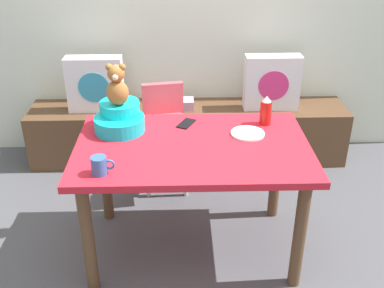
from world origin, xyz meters
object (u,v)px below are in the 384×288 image
(pillow_floral_left, at_px, (95,84))
(teddy_bear, at_px, (117,86))
(infant_seat_teal, at_px, (120,118))
(dinner_plate_near, at_px, (248,133))
(highchair, at_px, (166,124))
(coffee_mug, at_px, (100,166))
(book_stack, at_px, (181,104))
(pillow_floral_right, at_px, (272,83))
(dining_table, at_px, (193,161))
(ketchup_bottle, at_px, (266,111))
(cell_phone, at_px, (186,123))

(pillow_floral_left, bearing_deg, teddy_bear, -71.96)
(infant_seat_teal, distance_m, dinner_plate_near, 0.77)
(highchair, distance_m, dinner_plate_near, 0.83)
(coffee_mug, bearing_deg, highchair, 73.89)
(book_stack, height_order, coffee_mug, coffee_mug)
(dinner_plate_near, bearing_deg, pillow_floral_right, 71.83)
(dining_table, distance_m, dinner_plate_near, 0.37)
(book_stack, bearing_deg, coffee_mug, -105.83)
(book_stack, relative_size, coffee_mug, 1.67)
(ketchup_bottle, xyz_separation_m, dinner_plate_near, (-0.13, -0.14, -0.08))
(cell_phone, bearing_deg, highchair, -46.29)
(coffee_mug, bearing_deg, pillow_floral_right, 51.85)
(teddy_bear, distance_m, dinner_plate_near, 0.81)
(highchair, height_order, dinner_plate_near, highchair)
(teddy_bear, bearing_deg, cell_phone, 8.56)
(dining_table, bearing_deg, dinner_plate_near, 19.62)
(infant_seat_teal, bearing_deg, cell_phone, 8.49)
(coffee_mug, bearing_deg, teddy_bear, 85.02)
(pillow_floral_right, height_order, dining_table, pillow_floral_right)
(pillow_floral_right, distance_m, teddy_bear, 1.49)
(book_stack, xyz_separation_m, coffee_mug, (-0.42, -1.48, 0.29))
(pillow_floral_left, bearing_deg, coffee_mug, -79.79)
(highchair, bearing_deg, cell_phone, -72.94)
(highchair, bearing_deg, infant_seat_teal, -115.92)
(pillow_floral_right, xyz_separation_m, ketchup_bottle, (-0.21, -0.89, 0.15))
(pillow_floral_left, distance_m, book_stack, 0.71)
(pillow_floral_left, height_order, pillow_floral_right, same)
(pillow_floral_left, bearing_deg, dining_table, -57.43)
(infant_seat_teal, relative_size, cell_phone, 2.29)
(dining_table, distance_m, ketchup_bottle, 0.56)
(teddy_bear, relative_size, ketchup_bottle, 1.35)
(highchair, height_order, ketchup_bottle, ketchup_bottle)
(book_stack, relative_size, ketchup_bottle, 1.08)
(book_stack, bearing_deg, pillow_floral_right, -1.65)
(book_stack, height_order, ketchup_bottle, ketchup_bottle)
(book_stack, relative_size, dinner_plate_near, 1.00)
(pillow_floral_right, relative_size, dining_table, 0.33)
(pillow_floral_left, relative_size, ketchup_bottle, 2.38)
(dining_table, height_order, highchair, highchair)
(dinner_plate_near, bearing_deg, book_stack, 110.02)
(infant_seat_teal, bearing_deg, dining_table, -26.17)
(dining_table, xyz_separation_m, highchair, (-0.17, 0.74, -0.11))
(teddy_bear, bearing_deg, book_stack, 68.78)
(teddy_bear, bearing_deg, pillow_floral_left, 108.04)
(coffee_mug, bearing_deg, cell_phone, 52.29)
(pillow_floral_left, height_order, cell_phone, pillow_floral_left)
(infant_seat_teal, bearing_deg, highchair, 64.08)
(pillow_floral_left, height_order, dinner_plate_near, pillow_floral_left)
(pillow_floral_left, xyz_separation_m, teddy_bear, (0.31, -0.94, 0.34))
(book_stack, xyz_separation_m, ketchup_bottle, (0.51, -0.91, 0.33))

